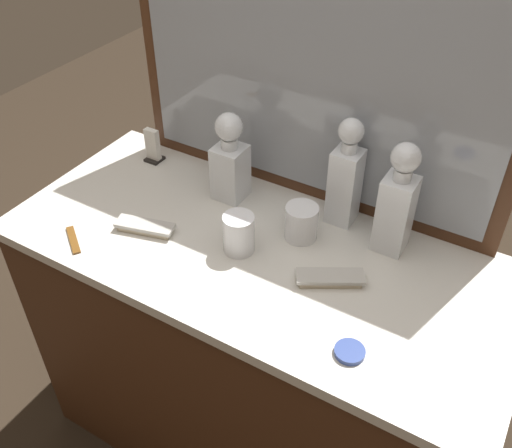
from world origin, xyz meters
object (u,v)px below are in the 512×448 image
at_px(crystal_decanter_front, 396,208).
at_px(silver_brush_left, 145,227).
at_px(crystal_tumbler_left, 301,224).
at_px(crystal_decanter_center, 345,182).
at_px(tortoiseshell_comb, 73,240).
at_px(silver_brush_rear, 330,278).
at_px(porcelain_dish, 350,352).
at_px(crystal_tumbler_center, 239,235).
at_px(crystal_decanter_right, 230,165).
at_px(napkin_holder, 153,148).

height_order(crystal_decanter_front, silver_brush_left, crystal_decanter_front).
height_order(crystal_decanter_front, crystal_tumbler_left, crystal_decanter_front).
height_order(crystal_decanter_center, silver_brush_left, crystal_decanter_center).
bearing_deg(crystal_tumbler_left, tortoiseshell_comb, -147.63).
xyz_separation_m(crystal_decanter_center, silver_brush_rear, (0.08, -0.24, -0.11)).
height_order(silver_brush_rear, porcelain_dish, silver_brush_rear).
bearing_deg(crystal_tumbler_center, crystal_decanter_right, 127.64).
bearing_deg(crystal_decanter_right, crystal_tumbler_left, -13.30).
distance_m(crystal_tumbler_center, napkin_holder, 0.51).
xyz_separation_m(crystal_decanter_center, tortoiseshell_comb, (-0.57, -0.45, -0.12)).
bearing_deg(silver_brush_rear, crystal_decanter_front, 68.88).
distance_m(crystal_decanter_front, crystal_decanter_center, 0.16).
height_order(crystal_decanter_front, crystal_decanter_right, crystal_decanter_front).
bearing_deg(crystal_tumbler_center, crystal_decanter_center, 55.04).
relative_size(crystal_decanter_front, crystal_tumbler_left, 3.20).
bearing_deg(silver_brush_rear, crystal_decanter_center, 108.02).
height_order(crystal_tumbler_left, silver_brush_left, crystal_tumbler_left).
relative_size(crystal_decanter_center, silver_brush_rear, 1.84).
distance_m(crystal_decanter_right, crystal_tumbler_left, 0.27).
bearing_deg(crystal_decanter_center, tortoiseshell_comb, -141.92).
xyz_separation_m(crystal_tumbler_center, napkin_holder, (-0.46, 0.22, -0.00)).
height_order(porcelain_dish, tortoiseshell_comb, porcelain_dish).
distance_m(tortoiseshell_comb, napkin_holder, 0.43).
xyz_separation_m(crystal_decanter_right, silver_brush_rear, (0.40, -0.18, -0.09)).
height_order(crystal_decanter_center, porcelain_dish, crystal_decanter_center).
bearing_deg(porcelain_dish, crystal_tumbler_center, 156.64).
bearing_deg(crystal_decanter_right, silver_brush_left, -113.95).
bearing_deg(crystal_tumbler_center, napkin_holder, 153.91).
xyz_separation_m(silver_brush_left, porcelain_dish, (0.64, -0.10, -0.01)).
xyz_separation_m(crystal_decanter_right, silver_brush_left, (-0.11, -0.25, -0.09)).
distance_m(crystal_decanter_right, tortoiseshell_comb, 0.47).
distance_m(silver_brush_left, tortoiseshell_comb, 0.19).
distance_m(crystal_decanter_center, tortoiseshell_comb, 0.74).
bearing_deg(crystal_tumbler_center, tortoiseshell_comb, -153.61).
xyz_separation_m(crystal_decanter_right, crystal_tumbler_left, (0.26, -0.06, -0.06)).
relative_size(crystal_decanter_right, crystal_tumbler_center, 2.50).
xyz_separation_m(crystal_tumbler_left, tortoiseshell_comb, (-0.51, -0.32, -0.04)).
distance_m(silver_brush_rear, porcelain_dish, 0.22).
height_order(crystal_decanter_right, silver_brush_rear, crystal_decanter_right).
distance_m(crystal_decanter_front, tortoiseshell_comb, 0.84).
bearing_deg(crystal_decanter_front, silver_brush_left, -154.88).
bearing_deg(crystal_decanter_front, silver_brush_rear, -111.12).
relative_size(crystal_decanter_center, crystal_tumbler_left, 3.21).
relative_size(silver_brush_rear, napkin_holder, 1.55).
bearing_deg(crystal_tumbler_center, silver_brush_rear, 2.42).
height_order(crystal_decanter_right, crystal_tumbler_left, crystal_decanter_right).
height_order(crystal_tumbler_center, porcelain_dish, crystal_tumbler_center).
height_order(silver_brush_left, porcelain_dish, silver_brush_left).
xyz_separation_m(crystal_decanter_front, tortoiseshell_comb, (-0.73, -0.41, -0.12)).
distance_m(crystal_decanter_center, silver_brush_rear, 0.28).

